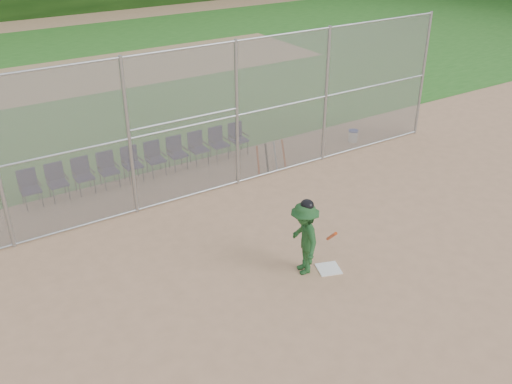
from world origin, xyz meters
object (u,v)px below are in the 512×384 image
chair_0 (31,189)px  water_cooler (353,136)px  home_plate (329,269)px  batter_at_plate (304,238)px

chair_0 → water_cooler: bearing=-6.8°
home_plate → water_cooler: (5.22, 5.18, 0.19)m
home_plate → chair_0: bearing=126.3°
home_plate → water_cooler: bearing=44.8°
batter_at_plate → chair_0: bearing=124.3°
water_cooler → chair_0: chair_0 is taller
batter_at_plate → water_cooler: (5.73, 4.93, -0.64)m
batter_at_plate → water_cooler: batter_at_plate is taller
batter_at_plate → chair_0: size_ratio=1.80×
home_plate → chair_0: chair_0 is taller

